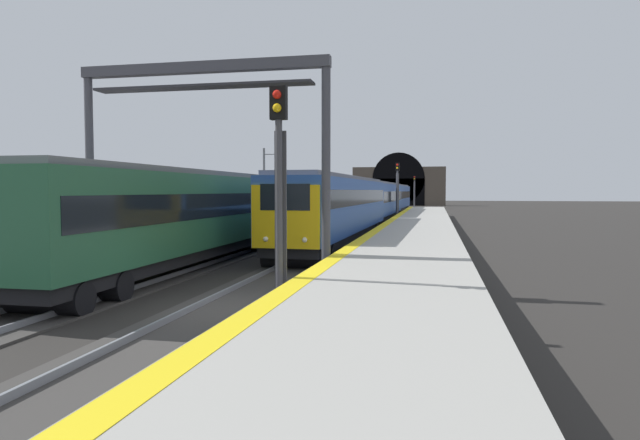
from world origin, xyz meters
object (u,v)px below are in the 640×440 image
object	(u,v)px
railway_signal_mid	(397,188)
train_adjacent_platform	(260,207)
catenary_mast_near	(264,184)
railway_signal_far	(414,190)
train_main_approaching	(377,200)
overhead_signal_gantry	(202,118)
railway_signal_near	(279,187)

from	to	relation	value
railway_signal_mid	train_adjacent_platform	bearing A→B (deg)	-15.58
railway_signal_mid	catenary_mast_near	world-z (taller)	catenary_mast_near
train_adjacent_platform	railway_signal_far	distance (m)	65.50
train_main_approaching	overhead_signal_gantry	world-z (taller)	overhead_signal_gantry
train_adjacent_platform	train_main_approaching	bearing A→B (deg)	-12.01
train_adjacent_platform	railway_signal_mid	world-z (taller)	railway_signal_mid
train_adjacent_platform	railway_signal_mid	xyz separation A→B (m)	(22.37, -6.24, 1.12)
railway_signal_far	catenary_mast_near	xyz separation A→B (m)	(-43.15, 12.96, 0.46)
train_main_approaching	train_adjacent_platform	world-z (taller)	train_adjacent_platform
train_main_approaching	railway_signal_mid	size ratio (longest dim) A/B	11.04
railway_signal_near	railway_signal_mid	xyz separation A→B (m)	(40.01, 0.00, 0.13)
overhead_signal_gantry	catenary_mast_near	distance (m)	36.05
overhead_signal_gantry	catenary_mast_near	size ratio (longest dim) A/B	1.18
railway_signal_near	railway_signal_far	distance (m)	82.84
train_main_approaching	railway_signal_mid	distance (m)	2.23
train_main_approaching	overhead_signal_gantry	bearing A→B (deg)	-2.62
train_adjacent_platform	catenary_mast_near	size ratio (longest dim) A/B	5.36
train_main_approaching	railway_signal_mid	bearing A→B (deg)	114.00
overhead_signal_gantry	railway_signal_near	bearing A→B (deg)	-140.22
train_main_approaching	train_adjacent_platform	distance (m)	22.07
railway_signal_near	railway_signal_mid	bearing A→B (deg)	-180.00
railway_signal_far	catenary_mast_near	distance (m)	45.05
railway_signal_near	catenary_mast_near	distance (m)	41.76
railway_signal_near	train_adjacent_platform	bearing A→B (deg)	-160.54
railway_signal_mid	catenary_mast_near	xyz separation A→B (m)	(-0.32, 12.96, 0.39)
train_main_approaching	railway_signal_far	size ratio (longest dim) A/B	11.27
railway_signal_far	railway_signal_mid	bearing A→B (deg)	0.00
train_adjacent_platform	railway_signal_near	world-z (taller)	railway_signal_near
railway_signal_mid	train_main_approaching	bearing A→B (deg)	-67.08
train_main_approaching	overhead_signal_gantry	xyz separation A→B (m)	(-34.44, 2.23, 3.27)
railway_signal_near	overhead_signal_gantry	distance (m)	6.68
railway_signal_near	railway_signal_far	xyz separation A→B (m)	(82.84, 0.00, 0.07)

